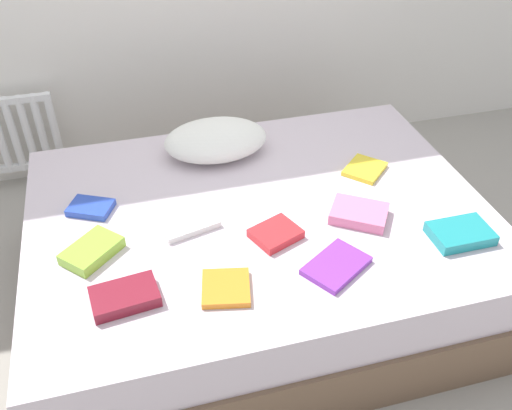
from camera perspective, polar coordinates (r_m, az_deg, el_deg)
The scene contains 14 objects.
ground_plane at distance 2.75m, azimuth 0.28°, elevation -8.56°, with size 8.00×8.00×0.00m, color #9E998E.
bed at distance 2.58m, azimuth 0.29°, elevation -4.76°, with size 2.00×1.50×0.50m.
radiator at distance 3.49m, azimuth -22.86°, elevation 6.68°, with size 0.42×0.04×0.47m.
pillow at distance 2.74m, azimuth -4.13°, elevation 6.67°, with size 0.50×0.36×0.16m, color white.
textbook_white at distance 2.32m, azimuth -6.80°, elevation -2.02°, with size 0.23×0.12×0.03m, color white.
textbook_pink at distance 2.39m, azimuth 10.47°, elevation -0.85°, with size 0.23×0.17×0.05m, color pink.
textbook_maroon at distance 2.05m, azimuth -13.24°, elevation -9.08°, with size 0.23×0.15×0.05m, color maroon.
textbook_red at distance 2.26m, azimuth 2.02°, elevation -2.94°, with size 0.18×0.15×0.04m, color red.
textbook_purple at distance 2.15m, azimuth 8.19°, elevation -6.14°, with size 0.25×0.17×0.02m, color purple.
textbook_yellow at distance 2.69m, azimuth 11.03°, elevation 3.63°, with size 0.19×0.16×0.02m, color yellow.
textbook_lime at distance 2.26m, azimuth -16.39°, elevation -4.50°, with size 0.22×0.15×0.05m, color #8CC638.
textbook_blue at distance 2.50m, azimuth -16.51°, elevation -0.26°, with size 0.18×0.13×0.03m, color #2847B7.
textbook_teal at distance 2.39m, azimuth 20.13°, elevation -2.75°, with size 0.24×0.17×0.05m, color teal.
textbook_orange at distance 2.05m, azimuth -3.09°, elevation -8.45°, with size 0.17×0.18×0.03m, color orange.
Camera 1 is at (-0.51, -1.83, 1.99)m, focal length 39.21 mm.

